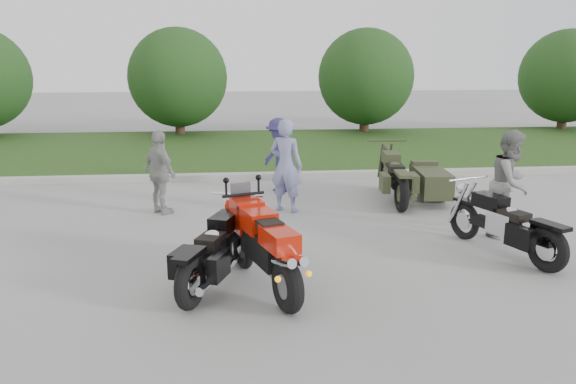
{
  "coord_description": "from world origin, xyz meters",
  "views": [
    {
      "loc": [
        -0.93,
        -7.7,
        3.03
      ],
      "look_at": [
        -0.08,
        1.33,
        0.8
      ],
      "focal_mm": 35.0,
      "sensor_mm": 36.0,
      "label": 1
    }
  ],
  "objects": [
    {
      "name": "tree_mid_right",
      "position": [
        4.0,
        13.5,
        2.19
      ],
      "size": [
        3.6,
        3.6,
        4.0
      ],
      "color": "#3F2B1C",
      "rests_on": "ground"
    },
    {
      "name": "tree_far_right",
      "position": [
        12.0,
        13.5,
        2.19
      ],
      "size": [
        3.6,
        3.6,
        4.0
      ],
      "color": "#3F2B1C",
      "rests_on": "ground"
    },
    {
      "name": "sportbike_red",
      "position": [
        -0.59,
        -0.78,
        0.63
      ],
      "size": [
        0.92,
        2.19,
        1.07
      ],
      "rotation": [
        0.0,
        0.0,
        0.33
      ],
      "color": "black",
      "rests_on": "ground"
    },
    {
      "name": "cruiser_left",
      "position": [
        -1.25,
        -0.6,
        0.45
      ],
      "size": [
        0.97,
        2.2,
        0.89
      ],
      "rotation": [
        0.0,
        0.0,
        -0.37
      ],
      "color": "black",
      "rests_on": "ground"
    },
    {
      "name": "cruiser_right",
      "position": [
        3.19,
        0.13,
        0.45
      ],
      "size": [
        1.0,
        2.21,
        0.89
      ],
      "rotation": [
        0.0,
        0.0,
        0.36
      ],
      "color": "black",
      "rests_on": "ground"
    },
    {
      "name": "person_stripe",
      "position": [
        0.03,
        3.0,
        0.92
      ],
      "size": [
        0.8,
        0.72,
        1.84
      ],
      "primitive_type": "imported",
      "rotation": [
        0.0,
        0.0,
        2.62
      ],
      "color": "#8082AF",
      "rests_on": "ground"
    },
    {
      "name": "grass_strip",
      "position": [
        0.0,
        10.15,
        0.07
      ],
      "size": [
        60.0,
        8.0,
        0.14
      ],
      "primitive_type": "cube",
      "color": "#35561D",
      "rests_on": "ground"
    },
    {
      "name": "ground",
      "position": [
        0.0,
        0.0,
        0.0
      ],
      "size": [
        80.0,
        80.0,
        0.0
      ],
      "primitive_type": "plane",
      "color": "#A0A09B",
      "rests_on": "ground"
    },
    {
      "name": "person_denim",
      "position": [
        0.03,
        4.63,
        0.83
      ],
      "size": [
        1.04,
        1.24,
        1.67
      ],
      "primitive_type": "imported",
      "rotation": [
        0.0,
        0.0,
        -1.09
      ],
      "color": "navy",
      "rests_on": "ground"
    },
    {
      "name": "tree_mid_left",
      "position": [
        -3.0,
        13.5,
        2.19
      ],
      "size": [
        3.6,
        3.6,
        4.0
      ],
      "color": "#3F2B1C",
      "rests_on": "ground"
    },
    {
      "name": "person_grey",
      "position": [
        3.7,
        1.19,
        0.91
      ],
      "size": [
        1.11,
        1.1,
        1.81
      ],
      "primitive_type": "imported",
      "rotation": [
        0.0,
        0.0,
        0.73
      ],
      "color": "gray",
      "rests_on": "ground"
    },
    {
      "name": "person_back",
      "position": [
        -2.4,
        3.06,
        0.82
      ],
      "size": [
        0.91,
        1.0,
        1.63
      ],
      "primitive_type": "imported",
      "rotation": [
        0.0,
        0.0,
        2.25
      ],
      "color": "gray",
      "rests_on": "ground"
    },
    {
      "name": "curb",
      "position": [
        0.0,
        6.0,
        0.07
      ],
      "size": [
        60.0,
        0.3,
        0.15
      ],
      "primitive_type": "cube",
      "color": "#A9A79F",
      "rests_on": "ground"
    },
    {
      "name": "cruiser_sidecar",
      "position": [
        2.8,
        3.47,
        0.46
      ],
      "size": [
        1.34,
        2.54,
        0.98
      ],
      "rotation": [
        0.0,
        0.0,
        -0.08
      ],
      "color": "black",
      "rests_on": "ground"
    }
  ]
}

